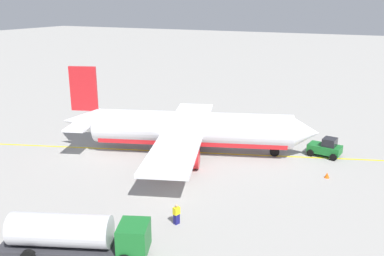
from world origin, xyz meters
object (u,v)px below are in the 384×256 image
(fuel_tanker, at_px, (75,234))
(pushback_tug, at_px, (326,148))
(refueling_worker, at_px, (176,214))
(airplane, at_px, (188,130))
(safety_cone_nose, at_px, (300,138))
(safety_cone_wingtip, at_px, (327,175))

(fuel_tanker, xyz_separation_m, pushback_tug, (12.41, 27.98, -0.72))
(pushback_tug, height_order, refueling_worker, pushback_tug)
(airplane, bearing_deg, safety_cone_nose, 42.62)
(fuel_tanker, height_order, refueling_worker, fuel_tanker)
(fuel_tanker, bearing_deg, safety_cone_nose, 75.04)
(fuel_tanker, bearing_deg, refueling_worker, 58.99)
(safety_cone_nose, bearing_deg, pushback_tug, -49.36)
(safety_cone_wingtip, bearing_deg, airplane, 177.62)
(fuel_tanker, xyz_separation_m, safety_cone_nose, (8.65, 32.36, -1.36))
(airplane, height_order, refueling_worker, airplane)
(pushback_tug, relative_size, refueling_worker, 2.24)
(refueling_worker, bearing_deg, pushback_tug, 68.63)
(pushback_tug, bearing_deg, fuel_tanker, -113.91)
(pushback_tug, relative_size, safety_cone_nose, 5.26)
(airplane, distance_m, pushback_tug, 15.90)
(airplane, height_order, fuel_tanker, airplane)
(airplane, xyz_separation_m, pushback_tug, (14.73, 5.72, -1.76))
(fuel_tanker, bearing_deg, pushback_tug, 66.09)
(fuel_tanker, height_order, safety_cone_wingtip, fuel_tanker)
(pushback_tug, distance_m, safety_cone_wingtip, 6.52)
(fuel_tanker, relative_size, safety_cone_nose, 14.52)
(refueling_worker, xyz_separation_m, safety_cone_wingtip, (9.40, 14.65, -0.54))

